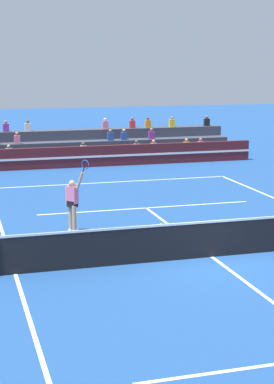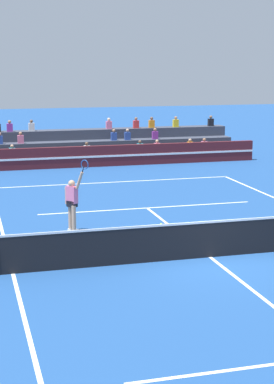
% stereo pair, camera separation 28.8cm
% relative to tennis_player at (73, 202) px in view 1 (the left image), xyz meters
% --- Properties ---
extents(ground_plane, '(120.00, 120.00, 0.00)m').
position_rel_tennis_player_xyz_m(ground_plane, '(3.28, -3.73, -0.99)').
color(ground_plane, navy).
extents(court_lines, '(11.10, 23.90, 0.01)m').
position_rel_tennis_player_xyz_m(court_lines, '(3.28, -3.73, -0.98)').
color(court_lines, white).
rests_on(court_lines, ground).
extents(tennis_net, '(12.00, 0.10, 1.10)m').
position_rel_tennis_player_xyz_m(tennis_net, '(3.28, -3.73, -0.44)').
color(tennis_net, '#2D6B38').
rests_on(tennis_net, ground).
extents(sponsor_banner_wall, '(18.00, 0.26, 1.10)m').
position_rel_tennis_player_xyz_m(sponsor_banner_wall, '(3.28, 12.75, -0.44)').
color(sponsor_banner_wall, '#51191E').
rests_on(sponsor_banner_wall, ground).
extents(bleacher_stand, '(17.03, 2.85, 2.28)m').
position_rel_tennis_player_xyz_m(bleacher_stand, '(3.28, 15.28, -0.33)').
color(bleacher_stand, '#383D4C').
rests_on(bleacher_stand, ground).
extents(tennis_player, '(0.68, 0.86, 2.47)m').
position_rel_tennis_player_xyz_m(tennis_player, '(0.00, 0.00, 0.00)').
color(tennis_player, tan).
rests_on(tennis_player, ground).
extents(tennis_ball, '(0.07, 0.07, 0.07)m').
position_rel_tennis_player_xyz_m(tennis_ball, '(3.02, 0.10, -0.95)').
color(tennis_ball, '#C6DB33').
rests_on(tennis_ball, ground).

